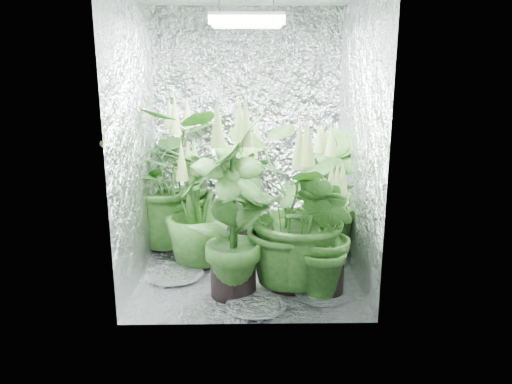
{
  "coord_description": "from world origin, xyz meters",
  "views": [
    {
      "loc": [
        0.0,
        -3.55,
        1.57
      ],
      "look_at": [
        0.06,
        0.0,
        0.63
      ],
      "focal_mm": 35.0,
      "sensor_mm": 36.0,
      "label": 1
    }
  ],
  "objects_px": {
    "plant_f": "(232,208)",
    "circulation_fan": "(319,235)",
    "plant_b": "(246,190)",
    "plant_a": "(173,176)",
    "plant_c": "(328,197)",
    "plant_g": "(326,237)",
    "plant_e": "(292,211)",
    "plant_d": "(196,210)",
    "grow_lamp": "(247,20)"
  },
  "relations": [
    {
      "from": "plant_f",
      "to": "circulation_fan",
      "type": "distance_m",
      "value": 1.13
    },
    {
      "from": "plant_b",
      "to": "circulation_fan",
      "type": "height_order",
      "value": "plant_b"
    },
    {
      "from": "plant_a",
      "to": "plant_f",
      "type": "distance_m",
      "value": 1.1
    },
    {
      "from": "plant_c",
      "to": "plant_g",
      "type": "distance_m",
      "value": 0.69
    },
    {
      "from": "plant_e",
      "to": "circulation_fan",
      "type": "xyz_separation_m",
      "value": [
        0.29,
        0.65,
        -0.41
      ]
    },
    {
      "from": "plant_c",
      "to": "plant_e",
      "type": "bearing_deg",
      "value": -122.07
    },
    {
      "from": "plant_c",
      "to": "plant_d",
      "type": "height_order",
      "value": "plant_c"
    },
    {
      "from": "plant_e",
      "to": "plant_g",
      "type": "distance_m",
      "value": 0.29
    },
    {
      "from": "plant_d",
      "to": "plant_c",
      "type": "bearing_deg",
      "value": 6.9
    },
    {
      "from": "plant_f",
      "to": "circulation_fan",
      "type": "bearing_deg",
      "value": 47.53
    },
    {
      "from": "grow_lamp",
      "to": "plant_b",
      "type": "xyz_separation_m",
      "value": [
        -0.01,
        0.64,
        -1.35
      ]
    },
    {
      "from": "plant_a",
      "to": "plant_c",
      "type": "relative_size",
      "value": 1.16
    },
    {
      "from": "grow_lamp",
      "to": "plant_a",
      "type": "xyz_separation_m",
      "value": [
        -0.63,
        0.57,
        -1.21
      ]
    },
    {
      "from": "plant_f",
      "to": "grow_lamp",
      "type": "bearing_deg",
      "value": 75.88
    },
    {
      "from": "plant_f",
      "to": "plant_e",
      "type": "bearing_deg",
      "value": 15.94
    },
    {
      "from": "grow_lamp",
      "to": "plant_c",
      "type": "height_order",
      "value": "grow_lamp"
    },
    {
      "from": "grow_lamp",
      "to": "plant_d",
      "type": "distance_m",
      "value": 1.44
    },
    {
      "from": "grow_lamp",
      "to": "plant_e",
      "type": "bearing_deg",
      "value": -42.66
    },
    {
      "from": "plant_e",
      "to": "plant_g",
      "type": "height_order",
      "value": "plant_e"
    },
    {
      "from": "plant_e",
      "to": "plant_b",
      "type": "bearing_deg",
      "value": 109.01
    },
    {
      "from": "grow_lamp",
      "to": "plant_a",
      "type": "height_order",
      "value": "grow_lamp"
    },
    {
      "from": "plant_b",
      "to": "plant_g",
      "type": "height_order",
      "value": "plant_b"
    },
    {
      "from": "plant_g",
      "to": "circulation_fan",
      "type": "distance_m",
      "value": 0.84
    },
    {
      "from": "plant_b",
      "to": "plant_f",
      "type": "relative_size",
      "value": 0.78
    },
    {
      "from": "plant_b",
      "to": "plant_c",
      "type": "bearing_deg",
      "value": -30.97
    },
    {
      "from": "plant_b",
      "to": "plant_d",
      "type": "distance_m",
      "value": 0.64
    },
    {
      "from": "plant_c",
      "to": "grow_lamp",
      "type": "bearing_deg",
      "value": -158.72
    },
    {
      "from": "plant_a",
      "to": "plant_d",
      "type": "relative_size",
      "value": 1.29
    },
    {
      "from": "plant_a",
      "to": "plant_g",
      "type": "height_order",
      "value": "plant_a"
    },
    {
      "from": "plant_a",
      "to": "plant_f",
      "type": "relative_size",
      "value": 0.97
    },
    {
      "from": "plant_e",
      "to": "plant_g",
      "type": "relative_size",
      "value": 1.28
    },
    {
      "from": "plant_b",
      "to": "plant_f",
      "type": "height_order",
      "value": "plant_f"
    },
    {
      "from": "grow_lamp",
      "to": "plant_f",
      "type": "bearing_deg",
      "value": -104.12
    },
    {
      "from": "circulation_fan",
      "to": "plant_f",
      "type": "bearing_deg",
      "value": -118.23
    },
    {
      "from": "plant_f",
      "to": "circulation_fan",
      "type": "xyz_separation_m",
      "value": [
        0.7,
        0.76,
        -0.47
      ]
    },
    {
      "from": "plant_e",
      "to": "plant_c",
      "type": "bearing_deg",
      "value": 57.93
    },
    {
      "from": "plant_b",
      "to": "plant_g",
      "type": "relative_size",
      "value": 1.12
    },
    {
      "from": "plant_d",
      "to": "circulation_fan",
      "type": "xyz_separation_m",
      "value": [
        0.99,
        0.24,
        -0.3
      ]
    },
    {
      "from": "plant_b",
      "to": "plant_c",
      "type": "height_order",
      "value": "plant_c"
    },
    {
      "from": "plant_b",
      "to": "plant_f",
      "type": "distance_m",
      "value": 1.05
    },
    {
      "from": "plant_a",
      "to": "circulation_fan",
      "type": "bearing_deg",
      "value": -9.32
    },
    {
      "from": "plant_g",
      "to": "circulation_fan",
      "type": "bearing_deg",
      "value": 84.64
    },
    {
      "from": "plant_b",
      "to": "circulation_fan",
      "type": "relative_size",
      "value": 2.85
    },
    {
      "from": "grow_lamp",
      "to": "plant_g",
      "type": "bearing_deg",
      "value": -39.12
    },
    {
      "from": "plant_b",
      "to": "circulation_fan",
      "type": "bearing_deg",
      "value": -24.45
    },
    {
      "from": "plant_e",
      "to": "plant_f",
      "type": "xyz_separation_m",
      "value": [
        -0.41,
        -0.12,
        0.06
      ]
    },
    {
      "from": "plant_b",
      "to": "plant_d",
      "type": "relative_size",
      "value": 1.04
    },
    {
      "from": "plant_f",
      "to": "plant_b",
      "type": "bearing_deg",
      "value": 85.08
    },
    {
      "from": "plant_d",
      "to": "circulation_fan",
      "type": "relative_size",
      "value": 2.76
    },
    {
      "from": "plant_a",
      "to": "plant_b",
      "type": "bearing_deg",
      "value": 6.8
    }
  ]
}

